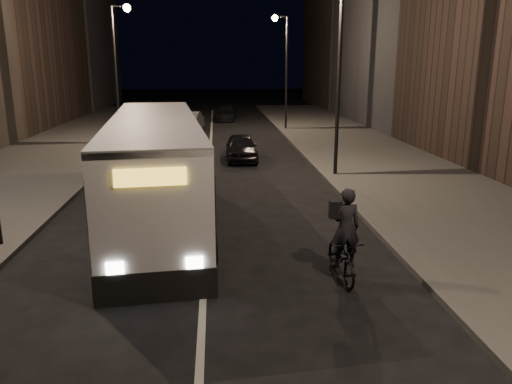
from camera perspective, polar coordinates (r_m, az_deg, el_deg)
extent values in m
plane|color=black|center=(10.58, -6.13, -13.41)|extent=(180.00, 180.00, 0.00)
cube|color=#3B3B39|center=(25.20, 14.39, 2.95)|extent=(7.00, 70.00, 0.16)
cube|color=#3B3B39|center=(25.44, -24.87, 2.16)|extent=(7.00, 70.00, 0.16)
cylinder|color=black|center=(22.00, 9.44, 12.31)|extent=(0.16, 0.16, 8.00)
cylinder|color=black|center=(37.72, 3.51, 13.32)|extent=(0.16, 0.16, 8.00)
cube|color=black|center=(37.79, 2.89, 19.41)|extent=(0.90, 0.08, 0.08)
sphere|color=#FFD18C|center=(37.73, 2.17, 19.27)|extent=(0.44, 0.44, 0.44)
cylinder|color=black|center=(31.92, -15.72, 12.61)|extent=(0.16, 0.16, 8.00)
cube|color=black|center=(31.99, -15.40, 19.82)|extent=(0.90, 0.08, 0.08)
sphere|color=#FFD18C|center=(31.90, -14.55, 19.71)|extent=(0.44, 0.44, 0.44)
cube|color=silver|center=(16.33, -11.37, 2.54)|extent=(3.79, 12.41, 3.26)
cube|color=black|center=(16.25, -11.45, 4.12)|extent=(3.83, 12.01, 1.17)
cube|color=silver|center=(16.09, -11.65, 8.04)|extent=(3.81, 12.41, 0.18)
cube|color=gold|center=(10.13, -11.98, 1.69)|extent=(1.43, 0.27, 0.36)
cylinder|color=black|center=(12.63, -17.10, -6.70)|extent=(0.46, 1.05, 1.02)
cylinder|color=black|center=(12.57, -5.45, -6.20)|extent=(0.46, 1.05, 1.02)
cylinder|color=black|center=(20.41, -14.69, 1.51)|extent=(0.46, 1.05, 1.02)
cylinder|color=black|center=(20.37, -7.54, 1.84)|extent=(0.46, 1.05, 1.02)
imported|color=black|center=(12.00, 9.77, -7.36)|extent=(0.78, 1.98, 1.02)
imported|color=black|center=(11.55, 10.18, -4.04)|extent=(0.70, 0.48, 1.87)
imported|color=black|center=(26.12, -1.69, 5.12)|extent=(1.59, 3.95, 1.35)
imported|color=#3A3A3D|center=(37.37, -7.61, 7.99)|extent=(2.09, 4.78, 1.53)
imported|color=black|center=(44.89, -3.48, 9.02)|extent=(2.22, 4.62, 1.30)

